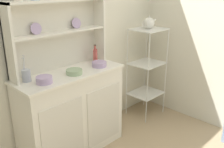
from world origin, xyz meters
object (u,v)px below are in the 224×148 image
Objects in this scene: hutch_shelf_unit at (57,29)px; jam_bottle at (95,55)px; porcelain_teapot at (149,23)px; utensil_jar at (26,75)px; hutch_cabinet at (72,112)px; bakers_rack at (147,62)px; bowl_mixing_large at (44,80)px.

jam_bottle is (0.42, -0.08, -0.33)m from hutch_shelf_unit.
utensil_jar is at bearing 175.89° from porcelain_teapot.
bakers_rack is at bearing -1.85° from hutch_cabinet.
bowl_mixing_large is 0.18m from utensil_jar.
hutch_cabinet is 4.91× the size of porcelain_teapot.
hutch_cabinet is at bearing -90.00° from hutch_shelf_unit.
porcelain_teapot reaches higher than jam_bottle.
jam_bottle is at bearing 171.13° from bakers_rack.
bowl_mixing_large is at bearing -144.45° from hutch_shelf_unit.
hutch_shelf_unit is 4.59× the size of porcelain_teapot.
bakers_rack reaches higher than utensil_jar.
bakers_rack is 0.85m from jam_bottle.
utensil_jar is at bearing 175.90° from bakers_rack.
bowl_mixing_large is at bearing -178.77° from porcelain_teapot.
bowl_mixing_large is at bearing -59.69° from utensil_jar.
utensil_jar is at bearing -179.48° from jam_bottle.
bakers_rack is 1.67m from utensil_jar.
porcelain_teapot reaches higher than utensil_jar.
jam_bottle is at bearing 171.12° from porcelain_teapot.
hutch_cabinet is at bearing -10.56° from utensil_jar.
bowl_mixing_large reaches higher than hutch_cabinet.
bakers_rack is 6.10× the size of jam_bottle.
porcelain_teapot reaches higher than hutch_cabinet.
hutch_cabinet is 5.77× the size of jam_bottle.
hutch_shelf_unit is 1.37m from bakers_rack.
hutch_shelf_unit is 0.56m from utensil_jar.
bakers_rack is at bearing -8.87° from jam_bottle.
bakers_rack reaches higher than jam_bottle.
utensil_jar reaches higher than jam_bottle.
bakers_rack is 1.57m from bowl_mixing_large.
utensil_jar is (-0.09, 0.15, 0.03)m from bowl_mixing_large.
jam_bottle is (0.42, 0.09, 0.53)m from hutch_cabinet.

